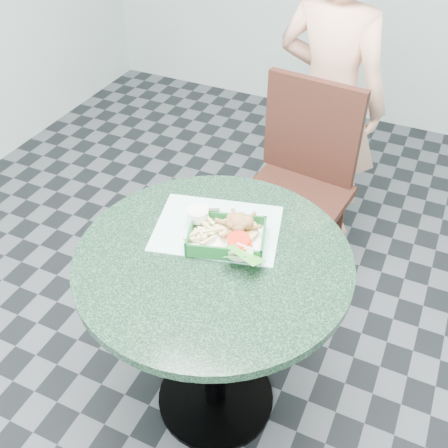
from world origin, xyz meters
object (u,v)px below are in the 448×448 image
at_px(diner_person, 328,103).
at_px(dining_chair, 301,174).
at_px(food_basket, 227,244).
at_px(crab_sandwich, 240,232).
at_px(sauce_ramekin, 207,214).
at_px(cafe_table, 214,298).

bearing_deg(diner_person, dining_chair, 100.13).
height_order(food_basket, crab_sandwich, crab_sandwich).
relative_size(crab_sandwich, sauce_ramekin, 1.86).
relative_size(dining_chair, crab_sandwich, 7.47).
bearing_deg(diner_person, food_basket, 101.02).
xyz_separation_m(dining_chair, diner_person, (0.01, 0.32, 0.20)).
relative_size(food_basket, sauce_ramekin, 3.43).
bearing_deg(crab_sandwich, food_basket, -135.80).
bearing_deg(crab_sandwich, cafe_table, -113.93).
bearing_deg(sauce_ramekin, diner_person, 84.30).
height_order(dining_chair, food_basket, dining_chair).
relative_size(cafe_table, diner_person, 0.57).
distance_m(diner_person, crab_sandwich, 1.08).
relative_size(diner_person, crab_sandwich, 11.75).
bearing_deg(dining_chair, food_basket, -83.36).
height_order(diner_person, sauce_ramekin, diner_person).
height_order(diner_person, crab_sandwich, diner_person).
height_order(crab_sandwich, sauce_ramekin, crab_sandwich).
distance_m(dining_chair, food_basket, 0.82).
bearing_deg(crab_sandwich, diner_person, 91.39).
xyz_separation_m(food_basket, crab_sandwich, (0.03, 0.03, 0.03)).
relative_size(dining_chair, diner_person, 0.64).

